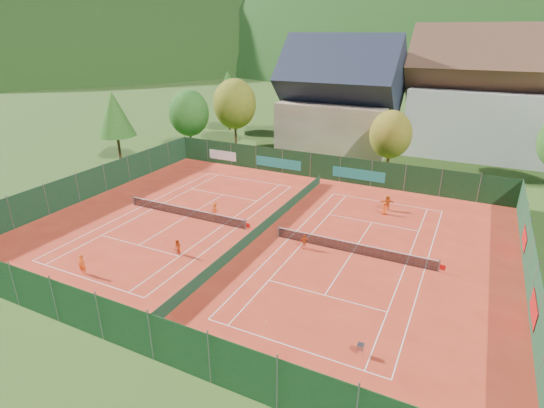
{
  "coord_description": "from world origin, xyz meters",
  "views": [
    {
      "loc": [
        15.28,
        -29.14,
        16.21
      ],
      "look_at": [
        0.0,
        2.0,
        2.0
      ],
      "focal_mm": 28.0,
      "sensor_mm": 36.0,
      "label": 1
    }
  ],
  "objects": [
    {
      "name": "hotel_block_a",
      "position": [
        16.0,
        36.0,
        7.38
      ],
      "size": [
        21.6,
        11.0,
        17.25
      ],
      "color": "silver",
      "rests_on": "ground"
    },
    {
      "name": "tennis_net_right",
      "position": [
        8.15,
        0.0,
        0.51
      ],
      "size": [
        13.3,
        0.1,
        1.02
      ],
      "color": "#59595B",
      "rests_on": "ground"
    },
    {
      "name": "tree_center",
      "position": [
        6.0,
        22.0,
        4.72
      ],
      "size": [
        5.01,
        5.01,
        7.6
      ],
      "color": "#4A321A",
      "rests_on": "ground"
    },
    {
      "name": "court_divider",
      "position": [
        0.0,
        0.0,
        0.5
      ],
      "size": [
        0.03,
        28.8,
        1.0
      ],
      "color": "#153C25",
      "rests_on": "ground"
    },
    {
      "name": "court_markings_right",
      "position": [
        8.0,
        0.0,
        0.01
      ],
      "size": [
        11.03,
        23.83,
        0.0
      ],
      "color": "white",
      "rests_on": "ground"
    },
    {
      "name": "loose_ball_0",
      "position": [
        -6.73,
        -5.15,
        0.03
      ],
      "size": [
        0.07,
        0.07,
        0.07
      ],
      "primitive_type": "sphere",
      "color": "#CCD833",
      "rests_on": "ground"
    },
    {
      "name": "fence_south",
      "position": [
        0.0,
        -16.0,
        1.5
      ],
      "size": [
        40.0,
        0.04,
        3.0
      ],
      "color": "#14391A",
      "rests_on": "ground"
    },
    {
      "name": "player_left_mid",
      "position": [
        -4.11,
        -6.25,
        0.65
      ],
      "size": [
        0.77,
        0.7,
        1.3
      ],
      "primitive_type": "imported",
      "rotation": [
        0.0,
        0.0,
        -0.41
      ],
      "color": "#DA4313",
      "rests_on": "ground"
    },
    {
      "name": "ball_hopper",
      "position": [
        11.58,
        -10.82,
        0.56
      ],
      "size": [
        0.34,
        0.34,
        0.8
      ],
      "color": "slate",
      "rests_on": "ground"
    },
    {
      "name": "fence_north",
      "position": [
        -0.46,
        15.99,
        1.47
      ],
      "size": [
        40.0,
        0.1,
        3.0
      ],
      "color": "#133419",
      "rests_on": "ground"
    },
    {
      "name": "tree_west_front",
      "position": [
        -22.0,
        20.0,
        5.39
      ],
      "size": [
        5.72,
        5.72,
        8.69
      ],
      "color": "#432B18",
      "rests_on": "ground"
    },
    {
      "name": "loose_ball_2",
      "position": [
        4.64,
        1.05,
        0.03
      ],
      "size": [
        0.07,
        0.07,
        0.07
      ],
      "primitive_type": "sphere",
      "color": "#CCD833",
      "rests_on": "ground"
    },
    {
      "name": "clay_pad",
      "position": [
        0.0,
        0.0,
        0.01
      ],
      "size": [
        40.0,
        32.0,
        0.01
      ],
      "primitive_type": "cube",
      "color": "red",
      "rests_on": "ground"
    },
    {
      "name": "loose_ball_4",
      "position": [
        7.78,
        -5.62,
        0.03
      ],
      "size": [
        0.07,
        0.07,
        0.07
      ],
      "primitive_type": "sphere",
      "color": "#CCD833",
      "rests_on": "ground"
    },
    {
      "name": "tree_west_mid",
      "position": [
        -18.0,
        26.0,
        6.07
      ],
      "size": [
        6.44,
        6.44,
        9.78
      ],
      "color": "#472D19",
      "rests_on": "ground"
    },
    {
      "name": "ground",
      "position": [
        0.0,
        0.0,
        -0.02
      ],
      "size": [
        600.0,
        600.0,
        0.0
      ],
      "primitive_type": "plane",
      "color": "#2C4A17",
      "rests_on": "ground"
    },
    {
      "name": "tree_west_back",
      "position": [
        -24.0,
        34.0,
        6.74
      ],
      "size": [
        5.6,
        5.6,
        10.0
      ],
      "color": "#402617",
      "rests_on": "ground"
    },
    {
      "name": "chalet",
      "position": [
        -3.0,
        30.0,
        6.62
      ],
      "size": [
        16.2,
        12.0,
        16.0
      ],
      "color": "#C9AE8E",
      "rests_on": "ground"
    },
    {
      "name": "court_markings_left",
      "position": [
        -8.0,
        0.0,
        0.01
      ],
      "size": [
        11.03,
        23.83,
        0.0
      ],
      "color": "white",
      "rests_on": "ground"
    },
    {
      "name": "player_left_near",
      "position": [
        -8.48,
        -11.5,
        0.76
      ],
      "size": [
        0.63,
        0.49,
        1.52
      ],
      "primitive_type": "imported",
      "rotation": [
        0.0,
        0.0,
        0.24
      ],
      "color": "#F05515",
      "rests_on": "ground"
    },
    {
      "name": "player_left_far",
      "position": [
        -5.62,
        1.29,
        0.69
      ],
      "size": [
        0.93,
        0.59,
        1.37
      ],
      "primitive_type": "imported",
      "rotation": [
        0.0,
        0.0,
        3.05
      ],
      "color": "#F15215",
      "rests_on": "ground"
    },
    {
      "name": "player_right_far_b",
      "position": [
        8.58,
        9.93,
        0.76
      ],
      "size": [
        1.49,
        0.93,
        1.53
      ],
      "primitive_type": "imported",
      "rotation": [
        0.0,
        0.0,
        3.51
      ],
      "color": "#DD5413",
      "rests_on": "ground"
    },
    {
      "name": "mountain_backdrop",
      "position": [
        28.54,
        233.48,
        -39.64
      ],
      "size": [
        820.0,
        530.0,
        242.0
      ],
      "color": "black",
      "rests_on": "ground"
    },
    {
      "name": "tree_west_side",
      "position": [
        -28.0,
        12.0,
        6.06
      ],
      "size": [
        5.04,
        5.04,
        9.0
      ],
      "color": "#4B2F1A",
      "rests_on": "ground"
    },
    {
      "name": "player_right_far_a",
      "position": [
        8.58,
        8.73,
        0.63
      ],
      "size": [
        0.71,
        0.58,
        1.27
      ],
      "primitive_type": "imported",
      "rotation": [
        0.0,
        0.0,
        3.46
      ],
      "color": "#EC4F15",
      "rests_on": "ground"
    },
    {
      "name": "loose_ball_1",
      "position": [
        5.76,
        -10.54,
        0.03
      ],
      "size": [
        0.07,
        0.07,
        0.07
      ],
      "primitive_type": "sphere",
      "color": "#CCD833",
      "rests_on": "ground"
    },
    {
      "name": "player_right_near",
      "position": [
        4.31,
        -0.96,
        0.62
      ],
      "size": [
        0.76,
        0.68,
        1.24
      ],
      "primitive_type": "imported",
      "rotation": [
        0.0,
        0.0,
        0.65
      ],
      "color": "#D14A12",
      "rests_on": "ground"
    },
    {
      "name": "loose_ball_3",
      "position": [
        -1.82,
        10.65,
        0.03
      ],
      "size": [
        0.07,
        0.07,
        0.07
      ],
      "primitive_type": "sphere",
      "color": "#CCD833",
      "rests_on": "ground"
    },
    {
      "name": "fence_east",
      "position": [
        20.0,
        0.05,
        1.48
      ],
      "size": [
        0.09,
        32.0,
        3.0
      ],
      "color": "#163C23",
      "rests_on": "ground"
    },
    {
      "name": "tennis_net_left",
      "position": [
        -7.85,
        0.0,
        0.51
      ],
      "size": [
        13.3,
        0.1,
        1.02
      ],
      "color": "#59595B",
      "rests_on": "ground"
    },
    {
      "name": "fence_west",
      "position": [
        -20.0,
        0.0,
        1.5
      ],
      "size": [
        0.04,
        32.0,
        3.0
      ],
      "color": "#13361E",
      "rests_on": "ground"
    }
  ]
}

